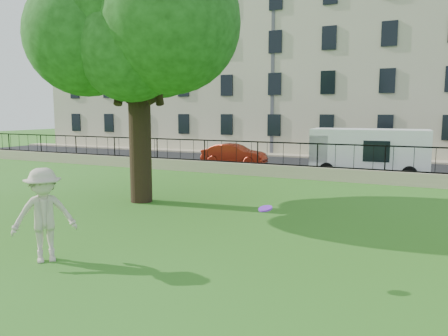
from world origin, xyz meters
The scene contains 11 objects.
ground centered at (0.00, 0.00, 0.00)m, with size 120.00×120.00×0.00m, color #35711B.
retaining_wall centered at (0.00, 12.00, 0.30)m, with size 50.00×0.40×0.60m, color tan.
iron_railing centered at (0.00, 12.00, 1.15)m, with size 50.00×0.05×1.13m.
street centered at (0.00, 16.70, 0.01)m, with size 60.00×9.00×0.01m, color black.
sidewalk centered at (0.00, 21.90, 0.06)m, with size 60.00×1.40×0.12m, color tan.
building_row centered at (0.00, 27.57, 6.92)m, with size 56.40×10.40×13.80m.
tree centered at (-4.57, 4.36, 6.51)m, with size 7.99×6.19×9.84m.
man centered at (-2.50, -1.75, 1.01)m, with size 1.31×0.75×2.02m, color beige.
frisbee centered at (2.05, -0.58, 1.36)m, with size 0.27×0.27×0.03m, color #7F27DD.
red_sedan centered at (-5.83, 15.40, 0.64)m, with size 1.35×3.86×1.27m, color maroon.
white_van centered at (2.00, 14.40, 1.17)m, with size 5.56×2.17×2.33m, color white.
Camera 1 is at (4.85, -8.25, 3.19)m, focal length 35.00 mm.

